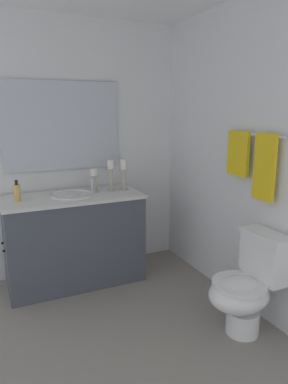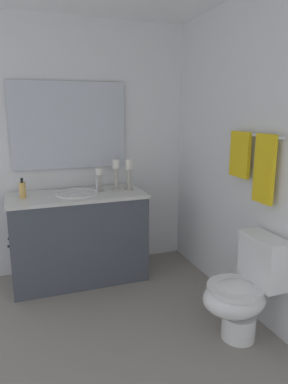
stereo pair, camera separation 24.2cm
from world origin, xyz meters
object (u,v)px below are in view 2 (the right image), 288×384
object	(u,v)px
vanity_cabinet	(79,237)
towel_center	(264,169)
soap_bottle	(23,190)
mirror	(69,126)
sink_basin	(77,198)
towel_near_vanity	(240,154)
candle_holder_mid	(99,179)
candle_holder_tall	(129,173)
toilet	(243,291)
candle_holder_short	(116,174)
towel_bar	(255,135)

from	to	relation	value
vanity_cabinet	towel_center	size ratio (longest dim) A/B	2.59
soap_bottle	towel_center	xyz separation A→B (m)	(1.19, 1.60, 0.28)
mirror	towel_center	distance (m)	1.87
sink_basin	mirror	bearing A→B (deg)	-179.80
towel_near_vanity	candle_holder_mid	bearing A→B (deg)	-136.57
candle_holder_tall	towel_near_vanity	bearing A→B (deg)	33.95
candle_holder_mid	towel_center	distance (m)	1.56
mirror	toilet	world-z (taller)	mirror
sink_basin	candle_holder_short	size ratio (longest dim) A/B	1.35
vanity_cabinet	candle_holder_short	bearing A→B (deg)	95.05
candle_holder_short	soap_bottle	bearing A→B (deg)	-87.63
toilet	sink_basin	bearing A→B (deg)	-145.10
vanity_cabinet	soap_bottle	size ratio (longest dim) A/B	7.01
mirror	toilet	xyz separation A→B (m)	(1.60, 0.92, -1.09)
candle_holder_short	soap_bottle	distance (m)	0.87
sink_basin	towel_bar	distance (m)	1.67
candle_holder_short	towel_bar	distance (m)	1.38
vanity_cabinet	candle_holder_mid	world-z (taller)	candle_holder_mid
candle_holder_mid	soap_bottle	xyz separation A→B (m)	(0.05, -0.70, -0.04)
mirror	towel_near_vanity	xyz separation A→B (m)	(1.18, 1.13, -0.19)
candle_holder_short	towel_center	distance (m)	1.45
vanity_cabinet	towel_bar	size ratio (longest dim) A/B	2.13
mirror	candle_holder_short	world-z (taller)	mirror
towel_bar	candle_holder_tall	bearing A→B (deg)	-149.20
candle_holder_mid	towel_bar	distance (m)	1.50
candle_holder_tall	soap_bottle	xyz separation A→B (m)	(0.02, -0.98, -0.08)
vanity_cabinet	soap_bottle	xyz separation A→B (m)	(0.00, -0.47, 0.50)
toilet	towel_near_vanity	bearing A→B (deg)	154.27
towel_near_vanity	vanity_cabinet	bearing A→B (deg)	-128.53
candle_holder_short	towel_near_vanity	xyz separation A→B (m)	(0.93, 0.74, 0.26)
candle_holder_mid	towel_near_vanity	world-z (taller)	towel_near_vanity
candle_holder_mid	toilet	bearing A→B (deg)	26.85
candle_holder_tall	towel_bar	xyz separation A→B (m)	(1.06, 0.63, 0.42)
towel_near_vanity	toilet	bearing A→B (deg)	-25.73
soap_bottle	towel_center	distance (m)	2.01
towel_center	toilet	bearing A→B (deg)	-58.09
sink_basin	candle_holder_mid	bearing A→B (deg)	103.36
vanity_cabinet	toilet	bearing A→B (deg)	34.93
vanity_cabinet	mirror	size ratio (longest dim) A/B	1.15
towel_bar	vanity_cabinet	bearing A→B (deg)	-132.41
vanity_cabinet	mirror	xyz separation A→B (m)	(-0.28, 0.00, 1.03)
mirror	toilet	distance (m)	2.14
toilet	towel_center	distance (m)	0.87
sink_basin	towel_center	xyz separation A→B (m)	(1.19, 1.13, 0.39)
sink_basin	towel_center	distance (m)	1.69
vanity_cabinet	candle_holder_mid	xyz separation A→B (m)	(-0.05, 0.23, 0.54)
soap_bottle	sink_basin	bearing A→B (deg)	90.16
candle_holder_short	towel_center	world-z (taller)	towel_center
candle_holder_mid	towel_near_vanity	distance (m)	1.34
candle_holder_tall	toilet	distance (m)	1.54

